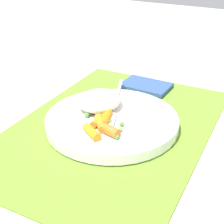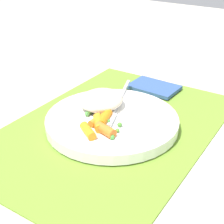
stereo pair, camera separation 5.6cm
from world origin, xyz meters
TOP-DOWN VIEW (x-y plane):
  - ground_plane at (0.00, 0.00)m, footprint 2.40×2.40m
  - placemat at (0.00, 0.00)m, footprint 0.51×0.35m
  - plate at (0.00, 0.00)m, footprint 0.25×0.25m
  - rice_mound at (-0.02, -0.04)m, footprint 0.09×0.08m
  - carrot_portion at (0.05, 0.00)m, footprint 0.09×0.06m
  - pea_scatter at (0.04, 0.00)m, footprint 0.06×0.09m
  - fork at (-0.04, -0.01)m, footprint 0.20×0.08m
  - napkin at (-0.20, -0.01)m, footprint 0.08×0.11m

SIDE VIEW (x-z plane):
  - ground_plane at x=0.00m, z-range 0.00..0.00m
  - placemat at x=0.00m, z-range 0.00..0.01m
  - napkin at x=-0.20m, z-range 0.01..0.01m
  - plate at x=0.00m, z-range 0.01..0.03m
  - fork at x=-0.04m, z-range 0.03..0.03m
  - pea_scatter at x=0.04m, z-range 0.03..0.04m
  - carrot_portion at x=0.05m, z-range 0.02..0.04m
  - rice_mound at x=-0.02m, z-range 0.03..0.06m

